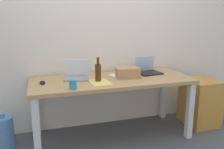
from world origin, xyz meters
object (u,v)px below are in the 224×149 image
(desk, at_px, (112,86))
(laptop_left, at_px, (77,75))
(laptop_right, at_px, (148,70))
(water_cooler_jug, at_px, (3,132))
(coffee_mug, at_px, (73,84))
(computer_mouse, at_px, (42,82))
(cardboard_box, at_px, (128,73))
(beer_bottle, at_px, (98,72))
(filing_cabinet, at_px, (200,102))

(desk, distance_m, laptop_left, 0.44)
(laptop_right, height_order, water_cooler_jug, laptop_right)
(coffee_mug, bearing_deg, computer_mouse, 137.07)
(laptop_left, relative_size, water_cooler_jug, 0.80)
(laptop_left, distance_m, cardboard_box, 0.61)
(laptop_left, height_order, computer_mouse, laptop_left)
(desk, xyz_separation_m, laptop_right, (0.53, 0.14, 0.13))
(laptop_left, relative_size, computer_mouse, 3.32)
(desk, xyz_separation_m, laptop_left, (-0.40, 0.12, 0.14))
(computer_mouse, relative_size, cardboard_box, 0.36)
(laptop_right, bearing_deg, beer_bottle, -164.47)
(coffee_mug, bearing_deg, beer_bottle, 33.80)
(laptop_right, relative_size, computer_mouse, 3.28)
(laptop_left, xyz_separation_m, filing_cabinet, (1.67, -0.13, -0.48))
(desk, bearing_deg, computer_mouse, -179.96)
(laptop_right, relative_size, water_cooler_jug, 0.79)
(cardboard_box, distance_m, water_cooler_jug, 1.59)
(beer_bottle, bearing_deg, filing_cabinet, 2.02)
(desk, xyz_separation_m, coffee_mug, (-0.50, -0.27, 0.14))
(computer_mouse, bearing_deg, filing_cabinet, 3.20)
(cardboard_box, relative_size, filing_cabinet, 0.44)
(coffee_mug, bearing_deg, filing_cabinet, 8.51)
(laptop_left, distance_m, filing_cabinet, 1.74)
(desk, bearing_deg, water_cooler_jug, 175.65)
(desk, bearing_deg, filing_cabinet, -0.44)
(computer_mouse, relative_size, coffee_mug, 1.05)
(coffee_mug, height_order, water_cooler_jug, coffee_mug)
(laptop_left, xyz_separation_m, laptop_right, (0.93, 0.02, -0.01))
(laptop_right, xyz_separation_m, water_cooler_jug, (-1.80, -0.04, -0.60))
(cardboard_box, relative_size, coffee_mug, 2.90)
(coffee_mug, height_order, filing_cabinet, coffee_mug)
(water_cooler_jug, bearing_deg, coffee_mug, -25.88)
(beer_bottle, relative_size, computer_mouse, 2.83)
(cardboard_box, relative_size, water_cooler_jug, 0.66)
(desk, bearing_deg, beer_bottle, -161.70)
(laptop_left, distance_m, laptop_right, 0.93)
(coffee_mug, distance_m, filing_cabinet, 1.85)
(computer_mouse, height_order, filing_cabinet, computer_mouse)
(laptop_left, distance_m, water_cooler_jug, 1.06)
(desk, bearing_deg, cardboard_box, -5.76)
(computer_mouse, bearing_deg, coffee_mug, -39.47)
(beer_bottle, distance_m, computer_mouse, 0.62)
(laptop_left, distance_m, coffee_mug, 0.41)
(beer_bottle, distance_m, water_cooler_jug, 1.28)
(cardboard_box, bearing_deg, filing_cabinet, 0.51)
(cardboard_box, bearing_deg, laptop_left, 166.99)
(beer_bottle, relative_size, cardboard_box, 1.03)
(laptop_left, xyz_separation_m, cardboard_box, (0.60, -0.14, 0.01))
(desk, bearing_deg, laptop_right, 14.55)
(desk, relative_size, laptop_right, 5.79)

